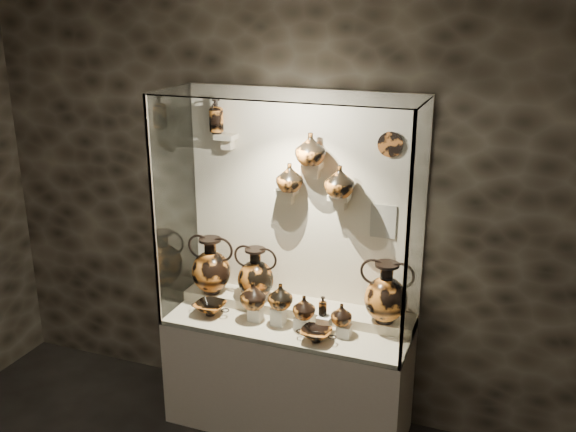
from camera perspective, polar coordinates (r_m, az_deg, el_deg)
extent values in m
cube|color=black|center=(4.49, 1.43, 1.13)|extent=(5.00, 0.02, 3.20)
cube|color=beige|center=(4.73, -0.02, -14.02)|extent=(1.70, 0.60, 0.80)
cube|color=beige|center=(4.52, -0.02, -9.57)|extent=(1.68, 0.58, 0.03)
cube|color=beige|center=(4.65, 0.75, -8.24)|extent=(1.70, 0.25, 0.10)
cube|color=beige|center=(4.49, 1.41, 1.11)|extent=(1.70, 0.03, 1.60)
cube|color=white|center=(3.94, -1.54, -1.37)|extent=(1.70, 0.01, 1.60)
cube|color=white|center=(4.56, -10.02, 1.11)|extent=(0.01, 0.60, 1.60)
cube|color=white|center=(4.00, 11.39, -1.45)|extent=(0.01, 0.60, 1.60)
cube|color=white|center=(4.02, -0.02, 10.72)|extent=(1.70, 0.60, 0.01)
cube|color=gray|center=(4.32, -11.88, 0.02)|extent=(0.02, 0.02, 1.60)
cube|color=gray|center=(3.73, 10.54, -2.87)|extent=(0.02, 0.02, 1.60)
cube|color=silver|center=(4.52, -2.88, -8.65)|extent=(0.09, 0.09, 0.10)
cube|color=silver|center=(4.45, -0.86, -8.84)|extent=(0.09, 0.09, 0.13)
cube|color=silver|center=(4.41, 1.23, -9.43)|extent=(0.09, 0.09, 0.09)
cube|color=silver|center=(4.36, 3.24, -9.59)|extent=(0.09, 0.09, 0.12)
cube|color=silver|center=(4.33, 5.03, -10.11)|extent=(0.09, 0.09, 0.08)
cube|color=beige|center=(4.51, -5.52, 7.04)|extent=(0.14, 0.12, 0.04)
cube|color=beige|center=(4.42, -0.13, 2.21)|extent=(0.14, 0.12, 0.04)
cube|color=beige|center=(4.31, 2.36, 4.50)|extent=(0.10, 0.12, 0.04)
cube|color=beige|center=(4.31, 4.60, 1.70)|extent=(0.14, 0.12, 0.04)
imported|color=orange|center=(4.44, -3.10, -7.02)|extent=(0.24, 0.24, 0.19)
imported|color=#B66220|center=(4.37, -0.67, -7.13)|extent=(0.18, 0.18, 0.18)
imported|color=orange|center=(4.33, 1.45, -8.10)|extent=(0.17, 0.17, 0.16)
imported|color=orange|center=(4.29, 4.78, -8.70)|extent=(0.17, 0.17, 0.15)
imported|color=#B66220|center=(4.34, 0.15, 3.46)|extent=(0.23, 0.23, 0.19)
imported|color=#B66220|center=(4.23, 2.01, 5.99)|extent=(0.26, 0.26, 0.21)
imported|color=#B66220|center=(4.22, 4.59, 3.10)|extent=(0.24, 0.24, 0.21)
cylinder|color=#A35520|center=(4.19, 9.10, 6.30)|extent=(0.17, 0.02, 0.17)
cube|color=beige|center=(4.34, 8.46, -0.47)|extent=(0.17, 0.01, 0.23)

